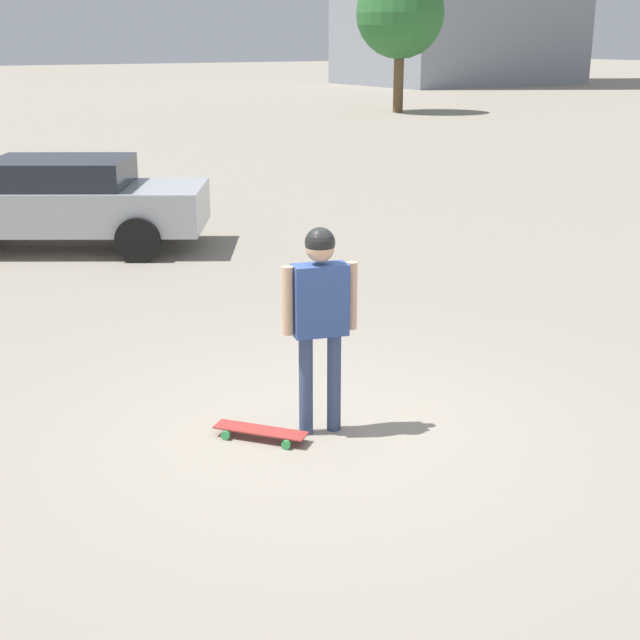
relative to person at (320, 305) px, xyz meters
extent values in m
plane|color=gray|center=(0.00, 0.00, -1.11)|extent=(220.00, 220.00, 0.00)
cylinder|color=#38476B|center=(-0.03, -0.12, -0.68)|extent=(0.12, 0.12, 0.86)
cylinder|color=#38476B|center=(0.03, 0.12, -0.68)|extent=(0.12, 0.12, 0.86)
cube|color=#334C8C|center=(0.00, 0.00, 0.04)|extent=(0.30, 0.48, 0.59)
cylinder|color=tan|center=(-0.07, -0.26, 0.05)|extent=(0.09, 0.09, 0.56)
cylinder|color=tan|center=(0.07, 0.26, 0.05)|extent=(0.09, 0.09, 0.56)
sphere|color=tan|center=(0.00, 0.00, 0.47)|extent=(0.23, 0.23, 0.23)
sphere|color=black|center=(0.00, 0.00, 0.51)|extent=(0.24, 0.24, 0.24)
cube|color=#A5332D|center=(-0.11, -0.51, -1.03)|extent=(0.72, 0.65, 0.01)
cylinder|color=green|center=(-0.25, -0.76, -1.08)|extent=(0.08, 0.07, 0.08)
cylinder|color=green|center=(-0.39, -0.60, -1.08)|extent=(0.08, 0.07, 0.08)
cylinder|color=green|center=(0.16, -0.42, -1.08)|extent=(0.08, 0.07, 0.08)
cylinder|color=green|center=(0.03, -0.25, -1.08)|extent=(0.08, 0.07, 0.08)
cube|color=#ADB2B7|center=(-7.99, -0.03, -0.45)|extent=(3.85, 4.86, 0.65)
cube|color=#1E232D|center=(-7.94, 0.07, 0.08)|extent=(2.43, 2.59, 0.42)
cylinder|color=black|center=(-6.51, 0.75, -0.78)|extent=(0.51, 0.68, 0.67)
cylinder|color=black|center=(-8.05, 1.65, -0.78)|extent=(0.51, 0.68, 0.67)
cylinder|color=brown|center=(-27.34, 20.31, 0.32)|extent=(0.44, 0.44, 2.86)
sphere|color=#2D6B33|center=(-27.34, 20.31, 3.09)|extent=(3.85, 3.85, 3.85)
camera|label=1|loc=(5.92, -3.52, 2.05)|focal=50.00mm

